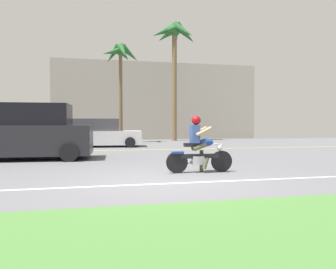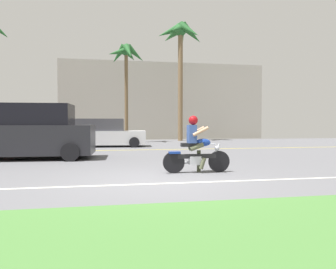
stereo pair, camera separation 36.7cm
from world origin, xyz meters
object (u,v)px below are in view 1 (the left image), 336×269
Objects in this scene: motorcyclist at (199,149)px; palm_tree_0 at (121,59)px; suv_nearby at (21,133)px; parked_car_1 at (99,134)px; palm_tree_1 at (174,40)px.

palm_tree_0 reaches higher than motorcyclist.
palm_tree_0 reaches higher than suv_nearby.
parked_car_1 is 10.16m from palm_tree_1.
suv_nearby is 0.58× the size of palm_tree_1.
palm_tree_0 is at bearing 65.77° from suv_nearby.
suv_nearby is 11.40m from palm_tree_0.
motorcyclist is 10.50m from parked_car_1.
palm_tree_1 is (5.56, 5.19, 6.72)m from parked_car_1.
parked_car_1 is 6.24m from palm_tree_0.
suv_nearby is 15.30m from palm_tree_1.
palm_tree_1 is at bearing 43.02° from parked_car_1.
suv_nearby is at bearing -115.40° from parked_car_1.
suv_nearby is at bearing -127.05° from palm_tree_1.
palm_tree_0 is at bearing -159.11° from palm_tree_1.
motorcyclist is 17.11m from palm_tree_1.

